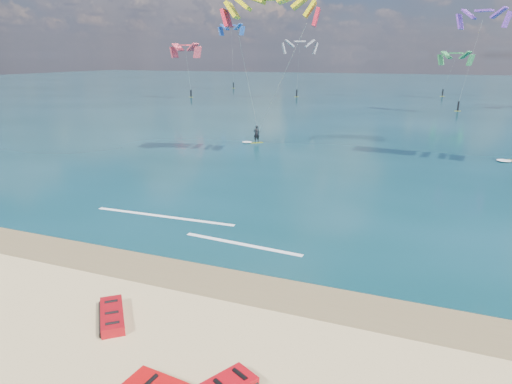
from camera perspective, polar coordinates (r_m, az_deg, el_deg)
ground at (r=52.19m, az=9.17°, el=7.84°), size 320.00×320.00×0.00m
wet_sand_strip at (r=19.06m, az=-16.50°, el=-8.37°), size 320.00×2.40×0.01m
sea at (r=115.20m, az=16.38°, el=12.16°), size 320.00×200.00×0.04m
packed_kite_mid at (r=15.32m, az=-17.49°, el=-15.01°), size 2.15×2.29×0.36m
kitesurfer_main at (r=38.13m, az=0.89°, el=15.02°), size 9.77×8.71×13.19m
shoreline_foam at (r=21.92m, az=-7.83°, el=-4.34°), size 11.76×2.38×0.01m
distant_kites at (r=85.73m, az=11.16°, el=15.01°), size 70.56×35.11×14.45m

